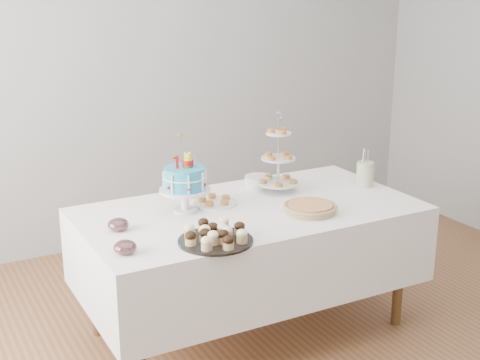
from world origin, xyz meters
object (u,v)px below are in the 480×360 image
jam_bowl_a (125,247)px  utensil_pitcher (365,173)px  tiered_stand (278,159)px  plate_stack (259,181)px  jam_bowl_b (118,225)px  pastry_plate (215,201)px  cupcake_tray (216,234)px  pie (310,208)px  birthday_cake (185,191)px  table (249,245)px

jam_bowl_a → utensil_pitcher: utensil_pitcher is taller
tiered_stand → plate_stack: size_ratio=2.81×
jam_bowl_a → jam_bowl_b: (0.07, 0.31, -0.00)m
plate_stack → pastry_plate: bearing=-156.1°
cupcake_tray → pastry_plate: 0.58m
pie → utensil_pitcher: utensil_pitcher is taller
tiered_stand → utensil_pitcher: 0.57m
utensil_pitcher → jam_bowl_b: bearing=-157.8°
jam_bowl_b → pie: bearing=-13.1°
birthday_cake → jam_bowl_a: (-0.49, -0.41, -0.09)m
jam_bowl_b → plate_stack: bearing=17.1°
utensil_pitcher → pastry_plate: bearing=-165.8°
birthday_cake → pie: 0.70m
plate_stack → table: bearing=-126.9°
jam_bowl_a → pastry_plate: bearing=32.9°
birthday_cake → tiered_stand: (0.65, 0.07, 0.09)m
cupcake_tray → plate_stack: size_ratio=2.14×
table → tiered_stand: (0.31, 0.19, 0.43)m
table → jam_bowl_a: (-0.84, -0.29, 0.26)m
jam_bowl_b → jam_bowl_a: bearing=-102.5°
birthday_cake → pie: bearing=-16.4°
tiered_stand → jam_bowl_a: tiered_stand is taller
jam_bowl_b → birthday_cake: bearing=13.5°
cupcake_tray → tiered_stand: 0.91m
table → jam_bowl_a: jam_bowl_a is taller
birthday_cake → pie: (0.61, -0.34, -0.09)m
jam_bowl_b → utensil_pitcher: utensil_pitcher is taller
tiered_stand → jam_bowl_b: bearing=-170.7°
tiered_stand → pastry_plate: 0.49m
cupcake_tray → utensil_pitcher: 1.30m
table → utensil_pitcher: 0.90m
tiered_stand → pastry_plate: bearing=-175.5°
jam_bowl_a → tiered_stand: bearing=23.0°
birthday_cake → plate_stack: birthday_cake is taller
table → utensil_pitcher: (0.84, 0.02, 0.31)m
tiered_stand → utensil_pitcher: (0.53, -0.17, -0.12)m
birthday_cake → plate_stack: 0.64m
pastry_plate → jam_bowl_a: bearing=-147.1°
pastry_plate → utensil_pitcher: 1.00m
pie → jam_bowl_a: jam_bowl_a is taller
birthday_cake → tiered_stand: tiered_stand is taller
pastry_plate → utensil_pitcher: utensil_pitcher is taller
pastry_plate → jam_bowl_b: (-0.63, -0.14, 0.01)m
cupcake_tray → utensil_pitcher: bearing=17.4°
pie → tiered_stand: size_ratio=0.61×
pastry_plate → tiered_stand: bearing=4.5°
pastry_plate → cupcake_tray: bearing=-115.9°
birthday_cake → tiered_stand: bearing=19.5°
pie → cupcake_tray: bearing=-167.8°
plate_stack → jam_bowl_b: (-1.02, -0.31, -0.00)m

